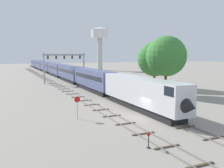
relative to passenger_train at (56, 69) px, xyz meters
The scene contains 10 objects.
ground_plane 66.88m from the passenger_train, 91.71° to the right, with size 400.00×400.00×0.00m, color gray.
track_main 7.26m from the passenger_train, 90.00° to the right, with size 2.60×200.00×0.16m.
track_near 27.48m from the passenger_train, 101.60° to the right, with size 2.60×160.00×0.16m.
passenger_train is the anchor object (origin of this frame).
signal_gantry 24.77m from the passenger_train, 95.27° to the right, with size 12.10×0.49×8.63m.
water_tower 40.25m from the passenger_train, 42.07° to the left, with size 8.85×8.85×21.99m.
switch_stand 76.65m from the passenger_train, 95.32° to the right, with size 0.36×0.24×1.46m.
stop_sign 64.84m from the passenger_train, 98.87° to the right, with size 0.76×0.08×2.88m.
trackside_tree_left 45.90m from the passenger_train, 69.69° to the right, with size 8.49×8.49×11.27m.
trackside_tree_mid 54.44m from the passenger_train, 77.35° to the right, with size 8.18×8.18×11.92m.
Camera 1 is at (-16.48, -27.09, 8.20)m, focal length 39.36 mm.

